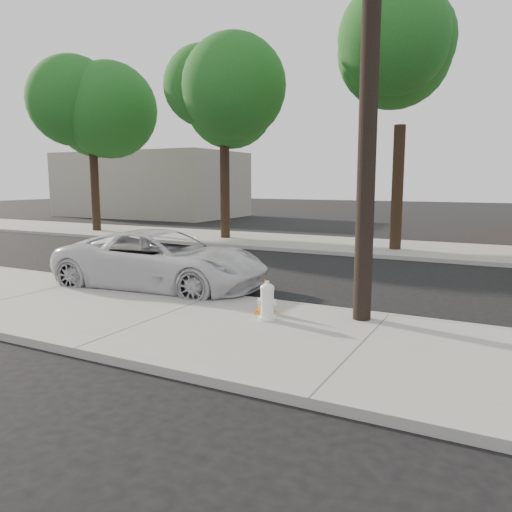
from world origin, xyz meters
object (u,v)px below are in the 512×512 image
object	(u,v)px
police_cruiser	(162,260)
traffic_cone	(265,296)
utility_pole	(370,74)
fire_hydrant	(267,302)

from	to	relation	value
police_cruiser	traffic_cone	size ratio (longest dim) A/B	7.91
utility_pole	fire_hydrant	world-z (taller)	utility_pole
police_cruiser	fire_hydrant	bearing A→B (deg)	-119.46
traffic_cone	fire_hydrant	bearing A→B (deg)	-58.48
utility_pole	fire_hydrant	bearing A→B (deg)	-151.12
fire_hydrant	traffic_cone	bearing A→B (deg)	113.90
police_cruiser	fire_hydrant	distance (m)	4.31
utility_pole	fire_hydrant	xyz separation A→B (m)	(-1.60, -0.88, -4.20)
police_cruiser	fire_hydrant	xyz separation A→B (m)	(3.91, -1.79, -0.28)
fire_hydrant	traffic_cone	distance (m)	0.50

